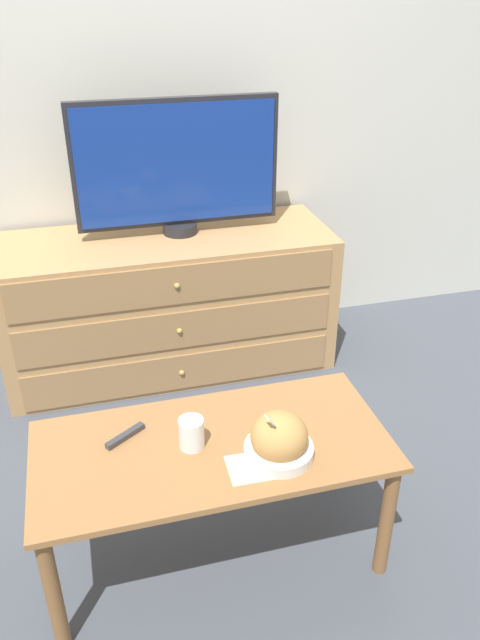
{
  "coord_description": "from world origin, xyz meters",
  "views": [
    {
      "loc": [
        -0.33,
        -2.85,
        1.65
      ],
      "look_at": [
        0.11,
        -1.21,
        0.7
      ],
      "focal_mm": 35.0,
      "sensor_mm": 36.0,
      "label": 1
    }
  ],
  "objects": [
    {
      "name": "ground_plane",
      "position": [
        0.0,
        0.0,
        0.0
      ],
      "size": [
        12.0,
        12.0,
        0.0
      ],
      "primitive_type": "plane",
      "color": "#474C56"
    },
    {
      "name": "wall_back",
      "position": [
        0.0,
        0.03,
        1.3
      ],
      "size": [
        12.0,
        0.05,
        2.6
      ],
      "color": "silver",
      "rests_on": "ground_plane"
    },
    {
      "name": "dresser",
      "position": [
        0.01,
        -0.3,
        0.32
      ],
      "size": [
        1.47,
        0.55,
        0.64
      ],
      "color": "tan",
      "rests_on": "ground_plane"
    },
    {
      "name": "tv",
      "position": [
        0.09,
        -0.26,
        0.94
      ],
      "size": [
        0.88,
        0.15,
        0.58
      ],
      "color": "#232328",
      "rests_on": "dresser"
    },
    {
      "name": "coffee_table",
      "position": [
        -0.04,
        -1.46,
        0.38
      ],
      "size": [
        1.04,
        0.49,
        0.45
      ],
      "color": "#9E6B3D",
      "rests_on": "ground_plane"
    },
    {
      "name": "takeout_bowl",
      "position": [
        0.13,
        -1.56,
        0.5
      ],
      "size": [
        0.2,
        0.2,
        0.18
      ],
      "color": "silver",
      "rests_on": "coffee_table"
    },
    {
      "name": "drink_cup",
      "position": [
        -0.1,
        -1.46,
        0.49
      ],
      "size": [
        0.07,
        0.07,
        0.09
      ],
      "color": "beige",
      "rests_on": "coffee_table"
    },
    {
      "name": "napkin",
      "position": [
        0.03,
        -1.59,
        0.45
      ],
      "size": [
        0.12,
        0.12,
        0.0
      ],
      "color": "silver",
      "rests_on": "coffee_table"
    },
    {
      "name": "remote_control",
      "position": [
        -0.29,
        -1.37,
        0.45
      ],
      "size": [
        0.12,
        0.09,
        0.02
      ],
      "color": "#38383D",
      "rests_on": "coffee_table"
    }
  ]
}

